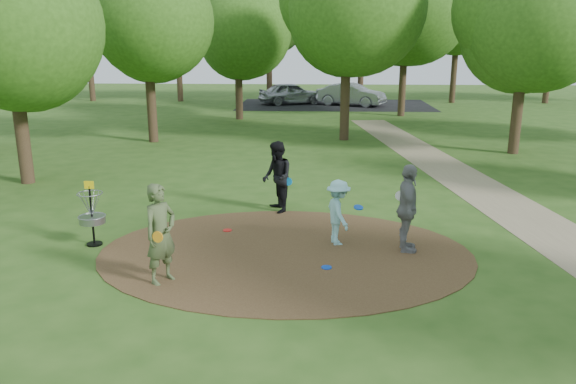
{
  "coord_description": "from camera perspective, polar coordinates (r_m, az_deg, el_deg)",
  "views": [
    {
      "loc": [
        0.66,
        -11.82,
        4.64
      ],
      "look_at": [
        0.0,
        1.2,
        1.1
      ],
      "focal_mm": 35.0,
      "sensor_mm": 36.0,
      "label": 1
    }
  ],
  "objects": [
    {
      "name": "disc_ground_red",
      "position": [
        14.18,
        -6.17,
        -3.88
      ],
      "size": [
        0.22,
        0.22,
        0.02
      ],
      "primitive_type": "cylinder",
      "color": "red",
      "rests_on": "dirt_clearing"
    },
    {
      "name": "tree_ring",
      "position": [
        22.96,
        6.06,
        16.7
      ],
      "size": [
        37.29,
        45.72,
        9.52
      ],
      "color": "#332316",
      "rests_on": "ground"
    },
    {
      "name": "player_throwing_with_disc",
      "position": [
        13.06,
        5.13,
        -2.1
      ],
      "size": [
        1.02,
        1.12,
        1.55
      ],
      "color": "#92D5DA",
      "rests_on": "ground"
    },
    {
      "name": "footpath",
      "position": [
        15.71,
        24.62,
        -3.4
      ],
      "size": [
        7.55,
        39.89,
        0.01
      ],
      "primitive_type": "cube",
      "rotation": [
        0.0,
        0.0,
        0.14
      ],
      "color": "#8C7A5B",
      "rests_on": "ground"
    },
    {
      "name": "player_walking_with_disc",
      "position": [
        15.45,
        -1.12,
        1.52
      ],
      "size": [
        1.03,
        1.16,
        1.98
      ],
      "color": "black",
      "rests_on": "ground"
    },
    {
      "name": "ground",
      "position": [
        12.72,
        -0.28,
        -6.21
      ],
      "size": [
        100.0,
        100.0,
        0.0
      ],
      "primitive_type": "plane",
      "color": "#2D5119",
      "rests_on": "ground"
    },
    {
      "name": "disc_ground_blue",
      "position": [
        11.9,
        3.93,
        -7.64
      ],
      "size": [
        0.22,
        0.22,
        0.02
      ],
      "primitive_type": "cylinder",
      "color": "blue",
      "rests_on": "dirt_clearing"
    },
    {
      "name": "car_right",
      "position": [
        41.64,
        6.44,
        9.82
      ],
      "size": [
        5.19,
        3.58,
        1.62
      ],
      "primitive_type": "imported",
      "rotation": [
        0.0,
        0.0,
        1.15
      ],
      "color": "#93959A",
      "rests_on": "ground"
    },
    {
      "name": "player_waiting_with_disc",
      "position": [
        12.78,
        12.04,
        -1.66
      ],
      "size": [
        0.56,
        1.21,
        2.02
      ],
      "color": "gray",
      "rests_on": "ground"
    },
    {
      "name": "car_left",
      "position": [
        42.33,
        0.31,
        10.0
      ],
      "size": [
        5.12,
        3.45,
        1.62
      ],
      "primitive_type": "imported",
      "rotation": [
        0.0,
        0.0,
        1.93
      ],
      "color": "#9A9DA1",
      "rests_on": "ground"
    },
    {
      "name": "parking_lot",
      "position": [
        42.1,
        4.76,
        8.82
      ],
      "size": [
        14.0,
        8.0,
        0.01
      ],
      "primitive_type": "cube",
      "color": "black",
      "rests_on": "ground"
    },
    {
      "name": "disc_golf_basket",
      "position": [
        13.7,
        -19.36,
        -1.64
      ],
      "size": [
        0.63,
        0.63,
        1.54
      ],
      "color": "black",
      "rests_on": "ground"
    },
    {
      "name": "player_observer_with_disc",
      "position": [
        11.18,
        -12.82,
        -4.18
      ],
      "size": [
        0.8,
        0.88,
        2.01
      ],
      "color": "#475732",
      "rests_on": "ground"
    },
    {
      "name": "dirt_clearing",
      "position": [
        12.71,
        -0.28,
        -6.17
      ],
      "size": [
        8.4,
        8.4,
        0.02
      ],
      "primitive_type": "cylinder",
      "color": "#47301C",
      "rests_on": "ground"
    }
  ]
}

